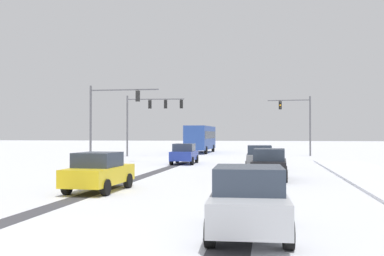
{
  "coord_description": "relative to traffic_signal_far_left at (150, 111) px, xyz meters",
  "views": [
    {
      "loc": [
        5.25,
        -8.57,
        2.37
      ],
      "look_at": [
        0.0,
        22.03,
        2.8
      ],
      "focal_mm": 41.96,
      "sensor_mm": 36.0,
      "label": 1
    }
  ],
  "objects": [
    {
      "name": "car_yellow_cab_fourth",
      "position": [
        5.51,
        -28.55,
        -3.98
      ],
      "size": [
        1.93,
        4.15,
        1.62
      ],
      "color": "yellow",
      "rests_on": "ground"
    },
    {
      "name": "traffic_signal_near_left",
      "position": [
        -0.82,
        -10.17,
        -0.37
      ],
      "size": [
        6.0,
        0.38,
        6.5
      ],
      "color": "#56565B",
      "rests_on": "ground"
    },
    {
      "name": "car_grey_second",
      "position": [
        11.85,
        -15.73,
        -3.98
      ],
      "size": [
        1.93,
        4.15,
        1.62
      ],
      "color": "slate",
      "rests_on": "ground"
    },
    {
      "name": "bus_oncoming",
      "position": [
        3.92,
        10.16,
        -2.8
      ],
      "size": [
        2.7,
        11.01,
        3.38
      ],
      "color": "#284793",
      "rests_on": "ground"
    },
    {
      "name": "car_blue_lead",
      "position": [
        5.83,
        -11.18,
        -3.98
      ],
      "size": [
        1.9,
        4.13,
        1.62
      ],
      "color": "#233899",
      "rests_on": "ground"
    },
    {
      "name": "car_black_third",
      "position": [
        12.5,
        -22.57,
        -3.98
      ],
      "size": [
        1.93,
        4.15,
        1.62
      ],
      "color": "black",
      "rests_on": "ground"
    },
    {
      "name": "car_silver_fifth",
      "position": [
        12.0,
        -35.63,
        -3.98
      ],
      "size": [
        1.98,
        4.17,
        1.62
      ],
      "color": "#B7BABF",
      "rests_on": "ground"
    },
    {
      "name": "traffic_signal_far_left",
      "position": [
        0.0,
        0.0,
        0.0
      ],
      "size": [
        6.22,
        0.76,
        6.5
      ],
      "color": "#56565B",
      "rests_on": "ground"
    },
    {
      "name": "wheel_track_left_lane",
      "position": [
        11.66,
        -21.93,
        -4.79
      ],
      "size": [
        0.91,
        34.62,
        0.01
      ],
      "primitive_type": "cube",
      "color": "#424247",
      "rests_on": "ground"
    },
    {
      "name": "ground_plane",
      "position": [
        7.22,
        -37.67,
        -4.8
      ],
      "size": [
        300.0,
        300.0,
        0.0
      ],
      "primitive_type": "plane",
      "color": "silver"
    },
    {
      "name": "traffic_signal_far_right",
      "position": [
        15.69,
        3.87,
        -0.46
      ],
      "size": [
        4.64,
        0.42,
        6.5
      ],
      "color": "#56565B",
      "rests_on": "ground"
    },
    {
      "name": "wheel_track_right_lane",
      "position": [
        5.48,
        -21.93,
        -4.79
      ],
      "size": [
        0.78,
        34.62,
        0.01
      ],
      "primitive_type": "cube",
      "color": "#424247",
      "rests_on": "ground"
    }
  ]
}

